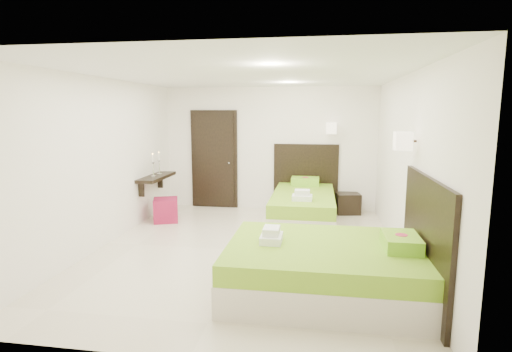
# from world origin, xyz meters

# --- Properties ---
(floor) EXTENTS (5.50, 5.50, 0.00)m
(floor) POSITION_xyz_m (0.00, 0.00, 0.00)
(floor) COLOR beige
(floor) RESTS_ON ground
(bed_single) EXTENTS (1.36, 2.26, 1.87)m
(bed_single) POSITION_xyz_m (0.79, 1.70, 0.34)
(bed_single) COLOR beige
(bed_single) RESTS_ON ground
(bed_double) EXTENTS (2.22, 1.89, 1.83)m
(bed_double) POSITION_xyz_m (1.21, -1.26, 0.32)
(bed_double) COLOR beige
(bed_double) RESTS_ON ground
(nightstand) EXTENTS (0.54, 0.49, 0.42)m
(nightstand) POSITION_xyz_m (1.67, 2.55, 0.21)
(nightstand) COLOR black
(nightstand) RESTS_ON ground
(ottoman) EXTENTS (0.57, 0.57, 0.44)m
(ottoman) POSITION_xyz_m (-1.82, 1.38, 0.22)
(ottoman) COLOR maroon
(ottoman) RESTS_ON ground
(door) EXTENTS (1.02, 0.15, 2.14)m
(door) POSITION_xyz_m (-1.20, 2.70, 1.05)
(door) COLOR black
(door) RESTS_ON ground
(console_shelf) EXTENTS (0.35, 1.20, 0.78)m
(console_shelf) POSITION_xyz_m (-2.08, 1.60, 0.82)
(console_shelf) COLOR black
(console_shelf) RESTS_ON ground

